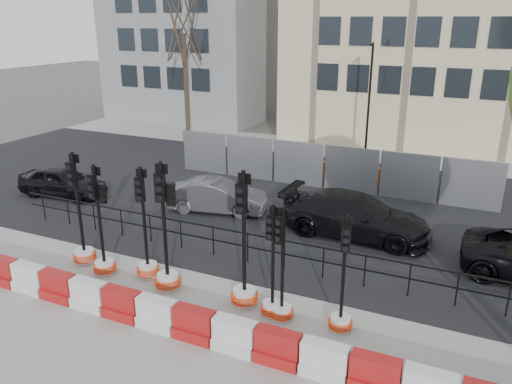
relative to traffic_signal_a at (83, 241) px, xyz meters
The scene contains 21 objects.
ground 4.73m from the traffic_signal_a, 10.76° to the left, with size 120.00×120.00×0.00m, color #51514C.
sidewalk_near 5.11m from the traffic_signal_a, 24.90° to the right, with size 40.00×6.00×0.02m, color gray.
road 9.14m from the traffic_signal_a, 59.77° to the left, with size 40.00×14.00×0.03m, color black.
sidewalk_far 17.50m from the traffic_signal_a, 74.79° to the left, with size 40.00×4.00×0.02m, color gray.
building_grey 25.50m from the traffic_signal_a, 112.38° to the left, with size 11.00×9.06×14.00m.
kerb_railing 5.03m from the traffic_signal_a, 24.31° to the left, with size 18.00×0.04×1.00m.
heras_fencing 11.61m from the traffic_signal_a, 66.79° to the left, with size 14.33×1.72×2.00m.
lamp_post_far 16.83m from the traffic_signal_a, 72.21° to the left, with size 0.12×0.56×6.00m.
tree_bare_far 18.55m from the traffic_signal_a, 111.39° to the left, with size 2.00×2.00×9.00m.
barrier_row 4.99m from the traffic_signal_a, 22.81° to the right, with size 16.75×0.50×0.80m.
traffic_signal_a is the anchor object (origin of this frame).
traffic_signal_b 1.09m from the traffic_signal_a, 16.07° to the right, with size 0.66×0.66×3.36m.
traffic_signal_c 2.31m from the traffic_signal_a, ahead, with size 0.66×0.66×3.34m.
traffic_signal_d 3.25m from the traffic_signal_a, ahead, with size 0.73×0.73×3.69m.
traffic_signal_e 5.52m from the traffic_signal_a, ahead, with size 0.73×0.73×3.69m.
traffic_signal_f 6.40m from the traffic_signal_a, ahead, with size 0.59×0.59×3.01m.
traffic_signal_g 6.66m from the traffic_signal_a, ahead, with size 0.59×0.59×3.02m.
traffic_signal_h 8.13m from the traffic_signal_a, ahead, with size 0.59×0.59×3.01m.
car_a 6.75m from the traffic_signal_a, 139.64° to the left, with size 3.89×1.87×1.28m, color black.
car_b 5.75m from the traffic_signal_a, 73.53° to the left, with size 4.05×2.15×1.27m, color #45464A.
car_c 8.93m from the traffic_signal_a, 37.53° to the left, with size 5.22×2.30×1.49m, color black.
Camera 1 is at (5.96, -11.28, 7.14)m, focal length 35.00 mm.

